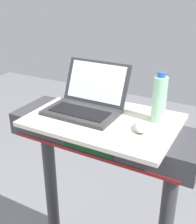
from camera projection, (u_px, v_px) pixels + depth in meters
desk_board at (103, 120)px, 1.32m from camera, size 0.67×0.46×0.02m
laptop at (86, 102)px, 1.37m from camera, size 0.34×0.30×0.21m
computer_mouse at (141, 127)px, 1.20m from camera, size 0.09×0.11×0.03m
water_bottle at (159, 99)px, 1.24m from camera, size 0.06×0.06×0.23m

